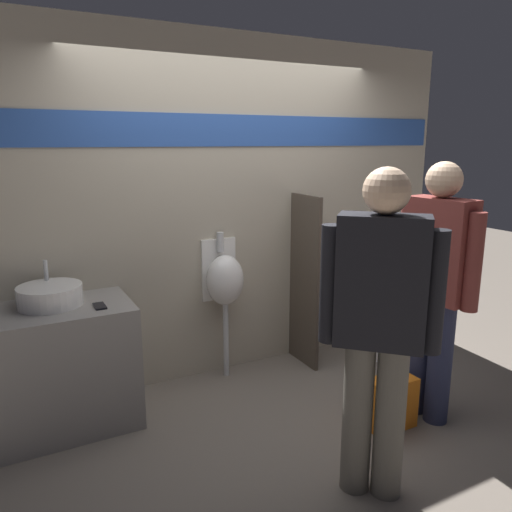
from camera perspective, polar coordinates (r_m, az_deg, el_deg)
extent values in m
plane|color=#70665B|center=(3.95, 1.20, -15.51)|extent=(16.00, 16.00, 0.00)
cube|color=#B2A893|center=(4.04, -2.86, 5.36)|extent=(4.14, 0.06, 2.70)
cube|color=#2D56AD|center=(3.98, -2.74, 14.14)|extent=(4.06, 0.01, 0.24)
cube|color=gray|center=(3.62, -22.49, -11.95)|extent=(1.08, 0.60, 0.84)
cylinder|color=white|center=(3.51, -22.47, -4.20)|extent=(0.41, 0.41, 0.13)
cylinder|color=silver|center=(3.61, -22.89, -1.51)|extent=(0.03, 0.03, 0.14)
cube|color=black|center=(3.39, -17.44, -5.47)|extent=(0.07, 0.14, 0.01)
cube|color=#4C4238|center=(4.24, 5.58, -2.90)|extent=(0.03, 0.42, 1.46)
cylinder|color=silver|center=(4.11, -3.45, -9.46)|extent=(0.04, 0.04, 0.63)
ellipsoid|color=white|center=(3.95, -3.55, -2.77)|extent=(0.31, 0.25, 0.40)
cube|color=white|center=(4.04, -4.28, -1.53)|extent=(0.29, 0.02, 0.50)
cylinder|color=silver|center=(3.96, -4.12, 1.59)|extent=(0.06, 0.06, 0.16)
cylinder|color=white|center=(4.69, 13.88, -8.49)|extent=(0.40, 0.40, 0.40)
torus|color=white|center=(4.62, 14.02, -6.05)|extent=(0.42, 0.42, 0.04)
cube|color=white|center=(4.78, 11.81, -3.21)|extent=(0.34, 0.16, 0.35)
cylinder|color=silver|center=(4.70, 12.11, -0.26)|extent=(0.06, 0.06, 0.14)
cylinder|color=#666056|center=(2.89, 15.02, -17.84)|extent=(0.16, 0.16, 0.86)
cylinder|color=#666056|center=(2.89, 11.49, -17.59)|extent=(0.16, 0.16, 0.86)
cube|color=black|center=(2.58, 14.14, -2.88)|extent=(0.46, 0.45, 0.68)
cylinder|color=black|center=(2.60, 19.74, -3.95)|extent=(0.11, 0.11, 0.62)
cylinder|color=black|center=(2.61, 8.49, -3.21)|extent=(0.11, 0.11, 0.62)
sphere|color=beige|center=(2.50, 14.71, 7.22)|extent=(0.23, 0.23, 0.23)
cylinder|color=#282D4C|center=(3.66, 20.25, -11.37)|extent=(0.16, 0.16, 0.86)
cylinder|color=#282D4C|center=(3.75, 18.13, -10.60)|extent=(0.16, 0.16, 0.86)
cube|color=brown|center=(3.47, 20.12, 0.68)|extent=(0.24, 0.46, 0.68)
cylinder|color=brown|center=(3.34, 23.58, -0.67)|extent=(0.11, 0.11, 0.62)
cylinder|color=brown|center=(3.63, 16.84, 0.88)|extent=(0.11, 0.11, 0.62)
sphere|color=beige|center=(3.41, 20.71, 8.16)|extent=(0.23, 0.23, 0.23)
cube|color=orange|center=(3.60, 15.16, -15.89)|extent=(0.33, 0.18, 0.35)
torus|color=#4C4742|center=(3.50, 15.38, -12.81)|extent=(0.21, 0.01, 0.21)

